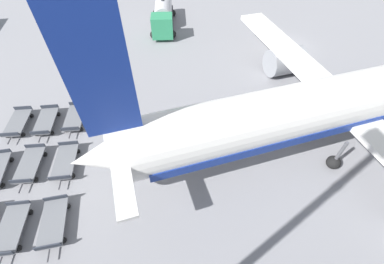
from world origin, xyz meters
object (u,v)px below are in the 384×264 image
at_px(baggage_dolly_row_near_col_a, 18,123).
at_px(baggage_dolly_row_mid_b_col_c, 54,223).
at_px(airplane, 362,98).
at_px(baggage_dolly_row_mid_a_col_b, 30,165).
at_px(baggage_dolly_row_mid_a_col_c, 12,229).
at_px(baggage_dolly_row_mid_b_col_a, 75,118).
at_px(fuel_tanker_primary, 163,16).
at_px(baggage_dolly_row_mid_a_col_a, 46,121).
at_px(baggage_dolly_row_mid_b_col_b, 65,162).

bearing_deg(baggage_dolly_row_near_col_a, baggage_dolly_row_mid_b_col_c, 20.13).
relative_size(airplane, baggage_dolly_row_mid_b_col_c, 10.62).
bearing_deg(airplane, baggage_dolly_row_mid_a_col_b, -96.43).
xyz_separation_m(airplane, baggage_dolly_row_mid_a_col_c, (1.99, -24.90, -3.04)).
bearing_deg(baggage_dolly_row_mid_a_col_c, baggage_dolly_row_mid_b_col_a, 159.20).
bearing_deg(baggage_dolly_row_near_col_a, fuel_tanker_primary, 134.43).
bearing_deg(fuel_tanker_primary, baggage_dolly_row_mid_a_col_c, -29.93).
bearing_deg(fuel_tanker_primary, baggage_dolly_row_near_col_a, -45.57).
xyz_separation_m(airplane, baggage_dolly_row_mid_a_col_b, (-2.76, -24.52, -3.04)).
distance_m(fuel_tanker_primary, baggage_dolly_row_mid_a_col_a, 20.36).
xyz_separation_m(baggage_dolly_row_mid_a_col_a, baggage_dolly_row_mid_b_col_a, (0.20, 2.33, 0.00)).
height_order(baggage_dolly_row_mid_a_col_a, baggage_dolly_row_mid_a_col_b, same).
bearing_deg(baggage_dolly_row_mid_a_col_a, baggage_dolly_row_mid_b_col_c, 8.14).
distance_m(airplane, baggage_dolly_row_mid_a_col_c, 25.16).
bearing_deg(fuel_tanker_primary, airplane, 25.22).
xyz_separation_m(baggage_dolly_row_near_col_a, baggage_dolly_row_mid_b_col_c, (9.86, 3.61, 0.00)).
bearing_deg(fuel_tanker_primary, baggage_dolly_row_mid_a_col_b, -34.74).
height_order(baggage_dolly_row_near_col_a, baggage_dolly_row_mid_a_col_b, same).
distance_m(baggage_dolly_row_near_col_a, baggage_dolly_row_mid_a_col_c, 9.66).
bearing_deg(baggage_dolly_row_mid_b_col_a, fuel_tanker_primary, 145.51).
distance_m(fuel_tanker_primary, baggage_dolly_row_mid_a_col_b, 24.28).
relative_size(baggage_dolly_row_near_col_a, baggage_dolly_row_mid_a_col_a, 1.00).
bearing_deg(baggage_dolly_row_near_col_a, baggage_dolly_row_mid_b_col_b, 37.77).
xyz_separation_m(baggage_dolly_row_mid_a_col_a, baggage_dolly_row_mid_b_col_c, (9.43, 1.35, 0.00)).
relative_size(airplane, baggage_dolly_row_mid_b_col_b, 10.55).
distance_m(airplane, baggage_dolly_row_mid_b_col_a, 22.80).
bearing_deg(airplane, baggage_dolly_row_near_col_a, -106.23).
relative_size(baggage_dolly_row_mid_a_col_a, baggage_dolly_row_mid_b_col_c, 1.01).
bearing_deg(baggage_dolly_row_mid_b_col_a, baggage_dolly_row_mid_b_col_c, -6.08).
bearing_deg(baggage_dolly_row_mid_b_col_a, airplane, 72.05).
xyz_separation_m(baggage_dolly_row_mid_a_col_a, baggage_dolly_row_mid_a_col_b, (4.41, -0.69, 0.00)).
xyz_separation_m(fuel_tanker_primary, baggage_dolly_row_mid_b_col_a, (15.73, -10.81, -0.82)).
bearing_deg(baggage_dolly_row_mid_a_col_b, baggage_dolly_row_mid_b_col_a, 144.32).
bearing_deg(baggage_dolly_row_mid_a_col_c, fuel_tanker_primary, 150.07).
distance_m(baggage_dolly_row_mid_a_col_b, baggage_dolly_row_mid_a_col_c, 4.77).
distance_m(baggage_dolly_row_near_col_a, baggage_dolly_row_mid_a_col_a, 2.30).
relative_size(baggage_dolly_row_mid_a_col_b, baggage_dolly_row_mid_b_col_b, 1.00).
distance_m(baggage_dolly_row_mid_a_col_c, baggage_dolly_row_mid_b_col_c, 2.44).
bearing_deg(baggage_dolly_row_mid_b_col_c, baggage_dolly_row_mid_a_col_a, -171.86).
height_order(airplane, baggage_dolly_row_mid_b_col_c, airplane).
xyz_separation_m(fuel_tanker_primary, baggage_dolly_row_mid_a_col_b, (19.94, -13.83, -0.82)).
xyz_separation_m(fuel_tanker_primary, baggage_dolly_row_mid_b_col_b, (20.35, -11.34, -0.82)).
bearing_deg(baggage_dolly_row_mid_a_col_b, fuel_tanker_primary, 145.26).
bearing_deg(baggage_dolly_row_mid_b_col_c, baggage_dolly_row_mid_a_col_c, -96.37).
xyz_separation_m(baggage_dolly_row_mid_a_col_a, baggage_dolly_row_mid_b_col_b, (4.81, 1.80, 0.00)).
bearing_deg(fuel_tanker_primary, baggage_dolly_row_mid_b_col_b, -29.14).
xyz_separation_m(baggage_dolly_row_mid_b_col_a, baggage_dolly_row_mid_b_col_b, (4.61, -0.53, 0.00)).
xyz_separation_m(baggage_dolly_row_near_col_a, baggage_dolly_row_mid_a_col_a, (0.43, 2.26, 0.00)).
height_order(airplane, baggage_dolly_row_mid_b_col_a, airplane).
relative_size(baggage_dolly_row_mid_b_col_a, baggage_dolly_row_mid_b_col_c, 1.01).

